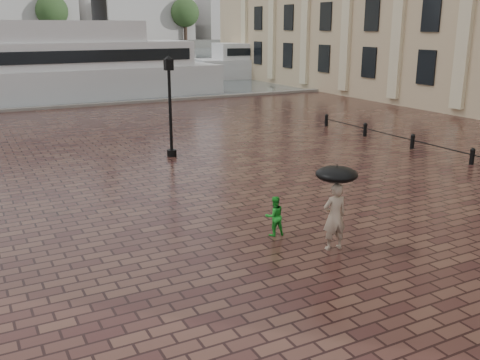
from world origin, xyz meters
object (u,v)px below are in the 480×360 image
(ferry_near, at_px, (66,67))
(adult_pedestrian, at_px, (334,217))
(ferry_far, at_px, (289,57))
(child_pedestrian, at_px, (274,216))

(ferry_near, bearing_deg, adult_pedestrian, -92.18)
(ferry_near, relative_size, ferry_far, 1.14)
(child_pedestrian, distance_m, ferry_far, 51.16)
(adult_pedestrian, distance_m, ferry_far, 52.01)
(adult_pedestrian, bearing_deg, ferry_near, -82.48)
(adult_pedestrian, xyz_separation_m, child_pedestrian, (-0.89, 1.58, -0.34))
(adult_pedestrian, relative_size, child_pedestrian, 1.59)
(ferry_near, height_order, ferry_far, ferry_near)
(child_pedestrian, height_order, ferry_near, ferry_near)
(adult_pedestrian, bearing_deg, ferry_far, -114.55)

